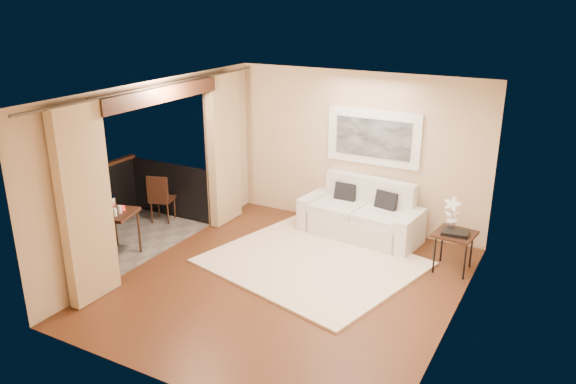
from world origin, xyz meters
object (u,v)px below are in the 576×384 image
Objects in this scene: ice_bucket at (110,203)px; sofa at (362,217)px; bistro_table at (114,217)px; balcony_chair_near at (85,230)px; balcony_chair_far at (160,196)px; orchid at (452,213)px; side_table at (455,236)px.

sofa is at bearing 37.80° from ice_bucket.
bistro_table is 3.73× the size of ice_bucket.
balcony_chair_near is at bearing -97.66° from ice_bucket.
bistro_table is at bearing 57.34° from balcony_chair_near.
sofa is 4.08m from ice_bucket.
sofa reaches higher than balcony_chair_far.
orchid reaches higher than ice_bucket.
balcony_chair_far is at bearing 97.23° from ice_bucket.
ice_bucket is at bearing 79.71° from balcony_chair_far.
balcony_chair_near is at bearing 75.67° from balcony_chair_far.
bistro_table is 0.23m from ice_bucket.
balcony_chair_far is at bearing -154.93° from sofa.
orchid is 2.38× the size of ice_bucket.
ice_bucket is at bearing 148.83° from bistro_table.
ice_bucket reaches higher than balcony_chair_far.
orchid is 0.50× the size of balcony_chair_near.
ice_bucket reaches higher than bistro_table.
bistro_table is (-4.73, -2.00, 0.10)m from side_table.
orchid is (-0.10, 0.16, 0.30)m from side_table.
sofa reaches higher than bistro_table.
side_table is 0.64× the size of balcony_chair_near.
side_table is at bearing -12.65° from sofa.
orchid is at bearing 19.50° from balcony_chair_near.
bistro_table is 0.46m from balcony_chair_near.
orchid is 5.46m from balcony_chair_near.
bistro_table is (-3.08, -2.55, 0.30)m from sofa.
balcony_chair_near reaches higher than bistro_table.
ice_bucket is (-4.74, -2.09, -0.01)m from orchid.
balcony_chair_far is (-0.28, 1.38, -0.13)m from bistro_table.
side_table is 3.03× the size of ice_bucket.
side_table is at bearing 17.51° from balcony_chair_near.
side_table is 0.81× the size of bistro_table.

